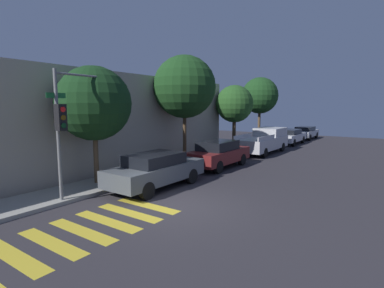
# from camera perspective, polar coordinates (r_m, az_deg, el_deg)

# --- Properties ---
(ground_plane) EXTENTS (60.00, 60.00, 0.00)m
(ground_plane) POSITION_cam_1_polar(r_m,az_deg,el_deg) (10.51, -3.61, -11.83)
(ground_plane) COLOR #2D2B30
(sidewalk) EXTENTS (26.00, 2.11, 0.14)m
(sidewalk) POSITION_cam_1_polar(r_m,az_deg,el_deg) (13.46, -18.03, -7.61)
(sidewalk) COLOR gray
(sidewalk) RESTS_ON ground
(building_row) EXTENTS (26.00, 6.00, 5.18)m
(building_row) POSITION_cam_1_polar(r_m,az_deg,el_deg) (16.86, -27.54, 3.52)
(building_row) COLOR #A89E8E
(building_row) RESTS_ON ground
(crosswalk) EXTENTS (5.71, 2.60, 0.00)m
(crosswalk) POSITION_cam_1_polar(r_m,az_deg,el_deg) (9.12, -20.28, -15.28)
(crosswalk) COLOR gold
(crosswalk) RESTS_ON ground
(traffic_light_pole) EXTENTS (2.66, 0.56, 4.70)m
(traffic_light_pole) POSITION_cam_1_polar(r_m,az_deg,el_deg) (11.48, -21.81, 5.79)
(traffic_light_pole) COLOR slate
(traffic_light_pole) RESTS_ON ground
(sedan_near_corner) EXTENTS (4.62, 1.83, 1.48)m
(sedan_near_corner) POSITION_cam_1_polar(r_m,az_deg,el_deg) (12.71, -6.86, -4.85)
(sedan_near_corner) COLOR #4C5156
(sedan_near_corner) RESTS_ON ground
(sedan_middle) EXTENTS (4.47, 1.79, 1.52)m
(sedan_middle) POSITION_cam_1_polar(r_m,az_deg,el_deg) (16.89, 5.07, -1.80)
(sedan_middle) COLOR maroon
(sedan_middle) RESTS_ON ground
(pickup_truck) EXTENTS (5.79, 2.03, 1.78)m
(pickup_truck) POSITION_cam_1_polar(r_m,az_deg,el_deg) (22.92, 13.55, 0.65)
(pickup_truck) COLOR #BCBCC1
(pickup_truck) RESTS_ON ground
(sedan_far_end) EXTENTS (4.63, 1.81, 1.37)m
(sedan_far_end) POSITION_cam_1_polar(r_m,az_deg,el_deg) (28.74, 18.08, 1.43)
(sedan_far_end) COLOR silver
(sedan_far_end) RESTS_ON ground
(sedan_tail_of_row) EXTENTS (4.57, 1.80, 1.32)m
(sedan_tail_of_row) POSITION_cam_1_polar(r_m,az_deg,el_deg) (33.94, 20.77, 2.11)
(sedan_tail_of_row) COLOR #B7BABF
(sedan_tail_of_row) RESTS_ON ground
(tree_near_corner) EXTENTS (3.14, 3.14, 5.11)m
(tree_near_corner) POSITION_cam_1_polar(r_m,az_deg,el_deg) (13.34, -18.19, 7.31)
(tree_near_corner) COLOR brown
(tree_near_corner) RESTS_ON ground
(tree_midblock) EXTENTS (3.69, 3.69, 6.42)m
(tree_midblock) POSITION_cam_1_polar(r_m,az_deg,el_deg) (17.98, -1.44, 10.79)
(tree_midblock) COLOR #4C3823
(tree_midblock) RESTS_ON ground
(tree_far_end) EXTENTS (2.87, 2.87, 5.06)m
(tree_far_end) POSITION_cam_1_polar(r_m,az_deg,el_deg) (23.46, 8.10, 7.54)
(tree_far_end) COLOR #4C3823
(tree_far_end) RESTS_ON ground
(tree_behind_truck) EXTENTS (3.26, 3.26, 6.04)m
(tree_behind_truck) POSITION_cam_1_polar(r_m,az_deg,el_deg) (27.98, 12.80, 8.97)
(tree_behind_truck) COLOR brown
(tree_behind_truck) RESTS_ON ground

